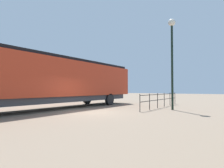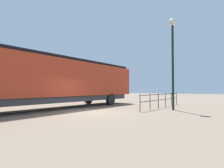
% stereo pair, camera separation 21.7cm
% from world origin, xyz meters
% --- Properties ---
extents(ground_plane, '(120.00, 120.00, 0.00)m').
position_xyz_m(ground_plane, '(0.00, 0.00, 0.00)').
color(ground_plane, '#84705B').
extents(locomotive, '(3.20, 18.50, 4.00)m').
position_xyz_m(locomotive, '(-3.78, 0.12, 2.26)').
color(locomotive, red).
rests_on(locomotive, ground_plane).
extents(lamp_post, '(0.54, 0.54, 6.80)m').
position_xyz_m(lamp_post, '(4.04, 4.48, 4.82)').
color(lamp_post, black).
rests_on(lamp_post, ground_plane).
extents(platform_fence, '(0.05, 8.07, 1.20)m').
position_xyz_m(platform_fence, '(2.64, 5.94, 0.77)').
color(platform_fence, black).
rests_on(platform_fence, ground_plane).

